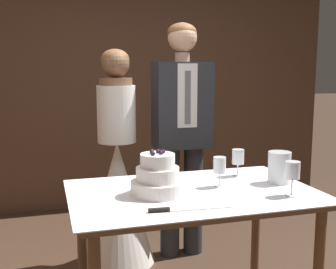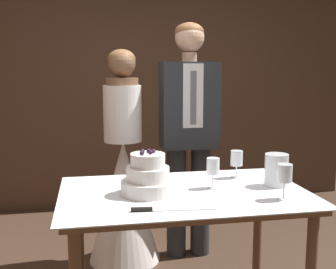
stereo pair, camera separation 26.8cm
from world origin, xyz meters
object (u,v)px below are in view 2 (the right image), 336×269
(hurricane_candle, at_px, (276,171))
(groom, at_px, (189,127))
(cake_knife, at_px, (157,209))
(wine_glass_middle, at_px, (237,159))
(wine_glass_near, at_px, (213,168))
(bride, at_px, (124,185))
(wine_glass_far, at_px, (285,175))
(cake_table, at_px, (184,208))
(tiered_cake, at_px, (148,177))

(hurricane_candle, relative_size, groom, 0.10)
(cake_knife, height_order, wine_glass_middle, wine_glass_middle)
(wine_glass_near, height_order, groom, groom)
(groom, bearing_deg, bride, 179.95)
(wine_glass_near, xyz_separation_m, groom, (0.08, 0.92, 0.10))
(wine_glass_far, xyz_separation_m, hurricane_candle, (0.07, 0.24, -0.04))
(wine_glass_near, xyz_separation_m, wine_glass_middle, (0.21, 0.19, 0.00))
(cake_table, relative_size, tiered_cake, 4.67)
(tiered_cake, xyz_separation_m, wine_glass_far, (0.66, -0.22, 0.04))
(hurricane_candle, distance_m, bride, 1.26)
(cake_table, relative_size, wine_glass_near, 7.78)
(bride, distance_m, groom, 0.67)
(bride, bearing_deg, tiered_cake, -86.83)
(bride, bearing_deg, wine_glass_middle, -49.17)
(hurricane_candle, bearing_deg, wine_glass_near, 176.49)
(cake_table, xyz_separation_m, cake_knife, (-0.20, -0.29, 0.10))
(tiered_cake, distance_m, bride, 1.00)
(cake_table, xyz_separation_m, wine_glass_middle, (0.37, 0.23, 0.21))
(bride, bearing_deg, groom, -0.05)
(wine_glass_middle, bearing_deg, bride, 130.83)
(hurricane_candle, relative_size, bride, 0.11)
(tiered_cake, distance_m, groom, 1.06)
(wine_glass_far, xyz_separation_m, groom, (-0.21, 1.18, 0.09))
(cake_knife, relative_size, wine_glass_near, 2.34)
(hurricane_candle, bearing_deg, wine_glass_middle, 126.34)
(cake_knife, xyz_separation_m, wine_glass_far, (0.66, 0.06, 0.12))
(tiered_cake, xyz_separation_m, wine_glass_middle, (0.57, 0.23, 0.03))
(wine_glass_middle, bearing_deg, hurricane_candle, -53.66)
(tiered_cake, height_order, wine_glass_near, tiered_cake)
(wine_glass_middle, height_order, wine_glass_far, wine_glass_far)
(hurricane_candle, bearing_deg, cake_table, -178.64)
(wine_glass_middle, distance_m, hurricane_candle, 0.27)
(tiered_cake, bearing_deg, cake_knife, -89.63)
(cake_knife, distance_m, groom, 1.33)
(wine_glass_middle, bearing_deg, wine_glass_far, -78.93)
(tiered_cake, bearing_deg, wine_glass_far, -18.55)
(tiered_cake, distance_m, hurricane_candle, 0.73)
(wine_glass_near, bearing_deg, wine_glass_far, -41.67)
(cake_table, height_order, wine_glass_far, wine_glass_far)
(wine_glass_far, bearing_deg, wine_glass_middle, 101.07)
(wine_glass_far, relative_size, hurricane_candle, 0.99)
(cake_table, distance_m, groom, 1.03)
(cake_knife, height_order, hurricane_candle, hurricane_candle)
(hurricane_candle, height_order, bride, bride)
(tiered_cake, bearing_deg, bride, 93.17)
(cake_knife, height_order, bride, bride)
(wine_glass_near, bearing_deg, tiered_cake, -173.81)
(cake_table, height_order, tiered_cake, tiered_cake)
(cake_knife, distance_m, wine_glass_middle, 0.77)
(cake_table, relative_size, wine_glass_middle, 7.95)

